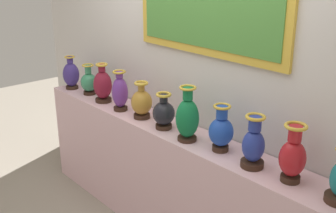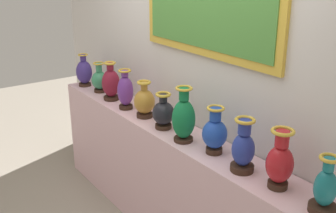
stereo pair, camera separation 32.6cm
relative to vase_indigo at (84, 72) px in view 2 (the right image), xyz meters
The scene contains 13 objects.
display_shelf 1.58m from the vase_indigo, ahead, with size 3.18×0.38×1.00m, color beige.
back_wall 1.51m from the vase_indigo, 11.93° to the left, with size 4.51×0.14×2.93m.
vase_indigo is the anchor object (origin of this frame).
vase_jade 0.29m from the vase_indigo, ahead, with size 0.16×0.16×0.30m.
vase_burgundy 0.57m from the vase_indigo, ahead, with size 0.17×0.17×0.37m.
vase_violet 0.86m from the vase_indigo, ahead, with size 0.14×0.14×0.36m.
vase_ochre 1.14m from the vase_indigo, ahead, with size 0.18×0.18×0.32m.
vase_onyx 1.43m from the vase_indigo, ahead, with size 0.18×0.18×0.29m.
vase_emerald 1.72m from the vase_indigo, ahead, with size 0.17×0.17×0.42m.
vase_sapphire 2.00m from the vase_indigo, ahead, with size 0.17×0.17×0.34m.
vase_cobalt 2.30m from the vase_indigo, ahead, with size 0.15×0.15×0.36m.
vase_crimson 2.57m from the vase_indigo, ahead, with size 0.16×0.16×0.37m.
vase_teal 2.87m from the vase_indigo, ahead, with size 0.15×0.15×0.33m.
Camera 2 is at (2.50, -1.79, 2.28)m, focal length 44.23 mm.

